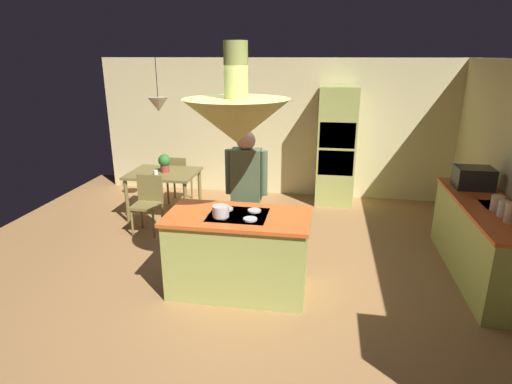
# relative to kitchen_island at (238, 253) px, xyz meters

# --- Properties ---
(ground) EXTENTS (8.16, 8.16, 0.00)m
(ground) POSITION_rel_kitchen_island_xyz_m (0.00, 0.20, -0.47)
(ground) COLOR #9E7042
(wall_back) EXTENTS (6.80, 0.10, 2.55)m
(wall_back) POSITION_rel_kitchen_island_xyz_m (0.00, 3.65, 0.81)
(wall_back) COLOR beige
(wall_back) RESTS_ON ground
(kitchen_island) EXTENTS (1.59, 0.83, 0.95)m
(kitchen_island) POSITION_rel_kitchen_island_xyz_m (0.00, 0.00, 0.00)
(kitchen_island) COLOR #A8B259
(kitchen_island) RESTS_ON ground
(counter_run_right) EXTENTS (0.73, 2.25, 0.93)m
(counter_run_right) POSITION_rel_kitchen_island_xyz_m (2.84, 0.80, 0.01)
(counter_run_right) COLOR #A8B259
(counter_run_right) RESTS_ON ground
(oven_tower) EXTENTS (0.66, 0.62, 2.09)m
(oven_tower) POSITION_rel_kitchen_island_xyz_m (1.10, 3.24, 0.58)
(oven_tower) COLOR #A8B259
(oven_tower) RESTS_ON ground
(dining_table) EXTENTS (1.10, 0.88, 0.76)m
(dining_table) POSITION_rel_kitchen_island_xyz_m (-1.70, 2.10, 0.19)
(dining_table) COLOR olive
(dining_table) RESTS_ON ground
(person_at_island) EXTENTS (0.53, 0.23, 1.73)m
(person_at_island) POSITION_rel_kitchen_island_xyz_m (-0.04, 0.69, 0.53)
(person_at_island) COLOR tan
(person_at_island) RESTS_ON ground
(range_hood) EXTENTS (1.10, 1.10, 1.00)m
(range_hood) POSITION_rel_kitchen_island_xyz_m (0.00, -0.00, 1.51)
(range_hood) COLOR #A8B259
(pendant_light_over_table) EXTENTS (0.32, 0.32, 0.82)m
(pendant_light_over_table) POSITION_rel_kitchen_island_xyz_m (-1.70, 2.10, 1.39)
(pendant_light_over_table) COLOR beige
(chair_facing_island) EXTENTS (0.40, 0.40, 0.87)m
(chair_facing_island) POSITION_rel_kitchen_island_xyz_m (-1.70, 1.44, 0.04)
(chair_facing_island) COLOR olive
(chair_facing_island) RESTS_ON ground
(chair_by_back_wall) EXTENTS (0.40, 0.40, 0.87)m
(chair_by_back_wall) POSITION_rel_kitchen_island_xyz_m (-1.70, 2.76, 0.04)
(chair_by_back_wall) COLOR olive
(chair_by_back_wall) RESTS_ON ground
(potted_plant_on_table) EXTENTS (0.20, 0.20, 0.30)m
(potted_plant_on_table) POSITION_rel_kitchen_island_xyz_m (-1.67, 2.11, 0.46)
(potted_plant_on_table) COLOR #99382D
(potted_plant_on_table) RESTS_ON dining_table
(cup_on_table) EXTENTS (0.07, 0.07, 0.09)m
(cup_on_table) POSITION_rel_kitchen_island_xyz_m (-1.74, 1.88, 0.34)
(cup_on_table) COLOR white
(cup_on_table) RESTS_ON dining_table
(canister_flour) EXTENTS (0.11, 0.11, 0.22)m
(canister_flour) POSITION_rel_kitchen_island_xyz_m (2.84, 0.25, 0.57)
(canister_flour) COLOR #E0B78C
(canister_flour) RESTS_ON counter_run_right
(canister_sugar) EXTENTS (0.11, 0.11, 0.18)m
(canister_sugar) POSITION_rel_kitchen_island_xyz_m (2.84, 0.43, 0.55)
(canister_sugar) COLOR silver
(canister_sugar) RESTS_ON counter_run_right
(canister_tea) EXTENTS (0.14, 0.14, 0.18)m
(canister_tea) POSITION_rel_kitchen_island_xyz_m (2.84, 0.61, 0.55)
(canister_tea) COLOR #E0B78C
(canister_tea) RESTS_ON counter_run_right
(microwave_on_counter) EXTENTS (0.46, 0.36, 0.28)m
(microwave_on_counter) POSITION_rel_kitchen_island_xyz_m (2.84, 1.46, 0.60)
(microwave_on_counter) COLOR #232326
(microwave_on_counter) RESTS_ON counter_run_right
(cooking_pot_on_cooktop) EXTENTS (0.18, 0.18, 0.12)m
(cooking_pot_on_cooktop) POSITION_rel_kitchen_island_xyz_m (-0.16, -0.13, 0.54)
(cooking_pot_on_cooktop) COLOR #B2B2B7
(cooking_pot_on_cooktop) RESTS_ON kitchen_island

